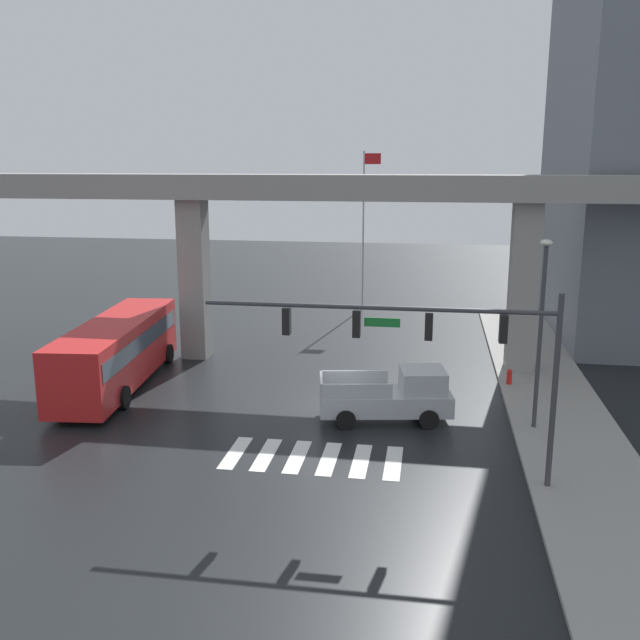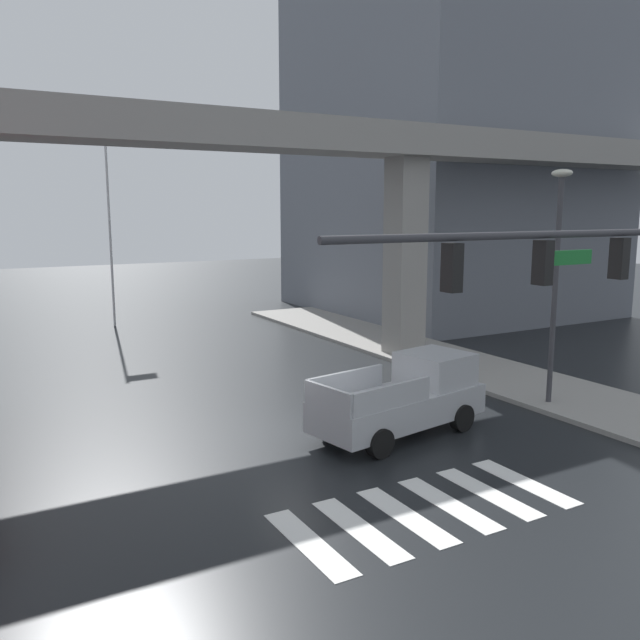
# 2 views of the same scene
# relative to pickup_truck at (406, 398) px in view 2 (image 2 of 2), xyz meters

# --- Properties ---
(ground_plane) EXTENTS (120.00, 120.00, 0.00)m
(ground_plane) POSITION_rel_pickup_truck_xyz_m (-2.48, 1.09, -0.99)
(ground_plane) COLOR black
(crosswalk_stripes) EXTENTS (6.05, 2.80, 0.01)m
(crosswalk_stripes) POSITION_rel_pickup_truck_xyz_m (-2.48, -4.05, -0.98)
(crosswalk_stripes) COLOR silver
(crosswalk_stripes) RESTS_ON ground
(elevated_overpass) EXTENTS (55.23, 2.45, 9.33)m
(elevated_overpass) POSITION_rel_pickup_truck_xyz_m (-2.48, 7.73, 7.06)
(elevated_overpass) COLOR gray
(elevated_overpass) RESTS_ON ground
(sidewalk_east) EXTENTS (4.00, 36.00, 0.15)m
(sidewalk_east) POSITION_rel_pickup_truck_xyz_m (6.54, 3.09, -0.91)
(sidewalk_east) COLOR gray
(sidewalk_east) RESTS_ON ground
(pickup_truck) EXTENTS (5.35, 2.74, 2.08)m
(pickup_truck) POSITION_rel_pickup_truck_xyz_m (0.00, 0.00, 0.00)
(pickup_truck) COLOR #A8AAAF
(pickup_truck) RESTS_ON ground
(traffic_signal_mast) EXTENTS (10.89, 0.32, 6.20)m
(traffic_signal_mast) POSITION_rel_pickup_truck_xyz_m (1.44, -5.28, 3.69)
(traffic_signal_mast) COLOR #38383D
(traffic_signal_mast) RESTS_ON ground
(street_lamp_near_corner) EXTENTS (0.44, 0.70, 7.24)m
(street_lamp_near_corner) POSITION_rel_pickup_truck_xyz_m (5.34, -0.23, 3.57)
(street_lamp_near_corner) COLOR #38383D
(street_lamp_near_corner) RESTS_ON ground
(street_lamp_mid_block) EXTENTS (0.44, 0.70, 7.24)m
(street_lamp_mid_block) POSITION_rel_pickup_truck_xyz_m (5.34, 8.16, 3.57)
(street_lamp_mid_block) COLOR #38383D
(street_lamp_mid_block) RESTS_ON ground
(fire_hydrant) EXTENTS (0.24, 0.24, 0.85)m
(fire_hydrant) POSITION_rel_pickup_truck_xyz_m (4.94, 5.01, -0.56)
(fire_hydrant) COLOR red
(fire_hydrant) RESTS_ON ground
(flagpole) EXTENTS (1.16, 0.12, 10.59)m
(flagpole) POSITION_rel_pickup_truck_xyz_m (-3.21, 20.96, 5.11)
(flagpole) COLOR silver
(flagpole) RESTS_ON ground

